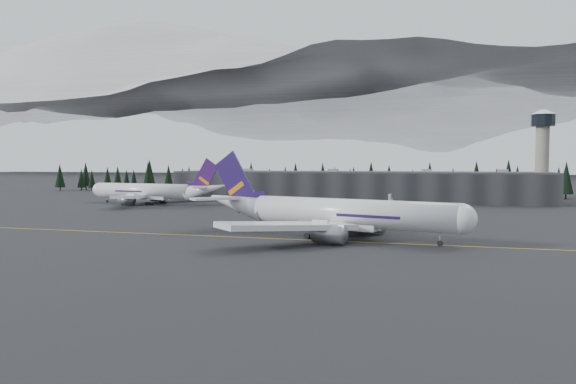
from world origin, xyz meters
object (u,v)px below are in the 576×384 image
(jet_main, at_px, (328,213))
(jet_parked, at_px, (154,191))
(control_tower, at_px, (542,145))
(gse_vehicle_b, at_px, (391,204))
(gse_vehicle_a, at_px, (251,201))
(terminal, at_px, (356,186))

(jet_main, bearing_deg, jet_parked, 154.48)
(control_tower, xyz_separation_m, gse_vehicle_b, (-56.88, -30.51, -22.60))
(control_tower, xyz_separation_m, jet_main, (-61.15, -124.11, -17.94))
(jet_main, xyz_separation_m, gse_vehicle_b, (4.26, 93.60, -4.66))
(control_tower, relative_size, jet_main, 0.58)
(gse_vehicle_a, relative_size, gse_vehicle_b, 1.17)
(control_tower, bearing_deg, jet_main, -116.23)
(terminal, distance_m, control_tower, 76.98)
(terminal, bearing_deg, gse_vehicle_a, -144.16)
(control_tower, bearing_deg, gse_vehicle_a, -164.86)
(terminal, bearing_deg, gse_vehicle_b, -56.63)
(jet_parked, xyz_separation_m, gse_vehicle_a, (34.63, 17.39, -4.36))
(jet_main, relative_size, gse_vehicle_b, 13.66)
(gse_vehicle_a, distance_m, gse_vehicle_b, 56.40)
(gse_vehicle_a, bearing_deg, terminal, 8.86)
(gse_vehicle_a, bearing_deg, jet_main, -87.84)
(jet_parked, bearing_deg, gse_vehicle_a, -145.39)
(jet_main, height_order, gse_vehicle_b, jet_main)
(gse_vehicle_b, bearing_deg, terminal, 176.90)
(terminal, distance_m, gse_vehicle_b, 33.39)
(terminal, bearing_deg, control_tower, 2.29)
(control_tower, bearing_deg, terminal, -177.71)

